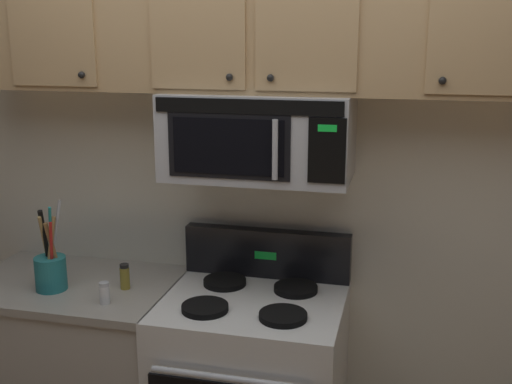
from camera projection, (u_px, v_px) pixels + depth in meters
The scene contains 7 objects.
back_wall at pixel (272, 176), 2.86m from camera, with size 5.20×0.10×2.70m, color silver.
over_range_microwave at pixel (259, 136), 2.57m from camera, with size 0.76×0.43×0.35m.
upper_cabinets at pixel (261, 22), 2.48m from camera, with size 2.50×0.36×0.55m.
counter_segment at pixel (79, 371), 2.93m from camera, with size 0.93×0.65×0.90m.
utensil_crock_teal at pixel (51, 268), 2.71m from camera, with size 0.13×0.13×0.39m.
salt_shaker at pixel (104, 293), 2.58m from camera, with size 0.04×0.04×0.09m.
spice_jar at pixel (125, 277), 2.72m from camera, with size 0.04×0.04×0.11m.
Camera 1 is at (0.59, -1.93, 1.98)m, focal length 44.01 mm.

